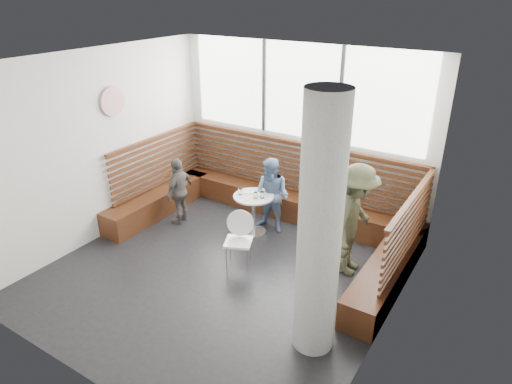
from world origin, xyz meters
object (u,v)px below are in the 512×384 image
Objects in this scene: concrete_column at (320,231)px; child_left at (179,191)px; adult_man at (355,220)px; cafe_table at (254,206)px; child_back at (272,196)px; cafe_chair at (241,235)px.

concrete_column is 2.55× the size of child_left.
adult_man is at bearing 96.42° from concrete_column.
child_back is at bearing 49.00° from cafe_table.
child_left is at bearing 89.69° from adult_man.
concrete_column is 3.96m from child_left.
adult_man is (1.92, -0.20, 0.36)m from cafe_table.
child_back is 1.73m from child_left.
child_back reaches higher than cafe_chair.
child_back is 1.09× the size of child_left.
child_left is (-3.50, 1.58, -0.97)m from concrete_column.
cafe_table is (-2.12, 1.94, -1.08)m from concrete_column.
child_back is at bearing 104.80° from child_left.
concrete_column is at bearing 59.51° from child_left.
child_back is (-1.89, 2.20, -0.92)m from concrete_column.
child_left is at bearing -165.29° from cafe_table.
child_left is (-1.39, -0.36, 0.10)m from cafe_table.
child_left is at bearing -157.79° from child_back.
child_left reaches higher than cafe_chair.
concrete_column is 1.81× the size of adult_man.
concrete_column reaches higher than child_left.
concrete_column is at bearing -52.94° from cafe_chair.
cafe_chair is at bearing 65.06° from child_left.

